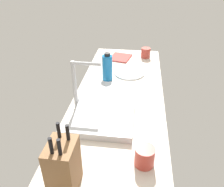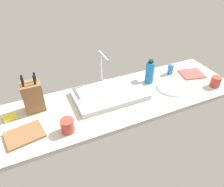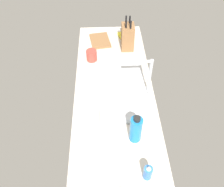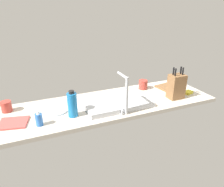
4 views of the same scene
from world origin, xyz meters
TOP-DOWN VIEW (x-y plane):
  - countertop_slab at (0.00, 0.00)cm, footprint 195.37×59.22cm
  - sink_basin at (-6.60, 6.15)cm, footprint 56.52×34.28cm
  - faucet at (-6.41, 22.59)cm, footprint 5.50×17.17cm
  - knife_block at (-62.53, 14.24)cm, footprint 13.90×10.88cm
  - soap_bottle at (58.15, 15.22)cm, footprint 5.06×5.06cm
  - water_bottle at (32.76, 11.06)cm, footprint 7.54×7.54cm
  - dinner_plate at (45.13, -4.66)cm, footprint 24.19×24.19cm
  - dish_towel at (75.82, 5.54)cm, footprint 23.30×21.21cm
  - coffee_mug at (80.54, -17.24)cm, footprint 8.30×8.30cm
  - ceramic_cup at (-46.74, -17.28)cm, footprint 8.95×8.95cm

SIDE VIEW (x-z plane):
  - countertop_slab at x=0.00cm, z-range 0.00..3.50cm
  - dinner_plate at x=45.13cm, z-range 3.50..4.70cm
  - dish_towel at x=75.82cm, z-range 3.50..4.70cm
  - sink_basin at x=-6.60cm, z-range 3.50..7.59cm
  - coffee_mug at x=80.54cm, z-range 3.50..12.31cm
  - ceramic_cup at x=-46.74cm, z-range 3.50..12.87cm
  - soap_bottle at x=58.15cm, z-range 2.61..14.66cm
  - water_bottle at x=32.76cm, z-range 2.76..23.99cm
  - knife_block at x=-62.53cm, z-range 0.37..29.59cm
  - faucet at x=-6.41cm, z-range 6.62..37.53cm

